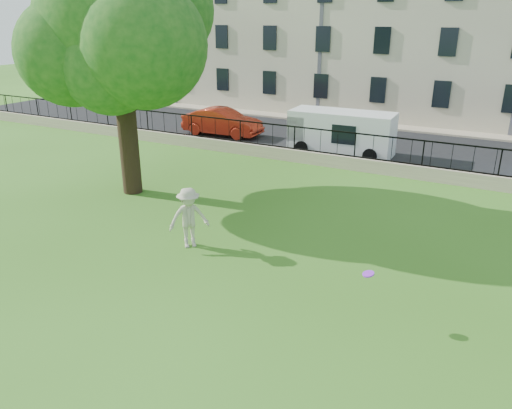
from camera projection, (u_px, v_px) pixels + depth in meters
The scene contains 11 objects.
ground at pixel (211, 286), 13.11m from camera, with size 120.00×120.00×0.00m, color #336518.
retaining_wall at pixel (354, 163), 22.88m from camera, with size 50.00×0.40×0.60m, color gray.
iron_railing at pixel (355, 145), 22.57m from camera, with size 50.00×0.05×1.13m.
street at pixel (380, 147), 26.85m from camera, with size 60.00×9.00×0.01m, color black.
sidewalk at pixel (403, 128), 31.11m from camera, with size 60.00×1.40×0.12m, color gray.
building_row at pixel (433, 11), 33.33m from camera, with size 56.40×10.40×13.80m.
tree at pixel (116, 25), 17.96m from camera, with size 7.87×6.07×9.62m.
man at pixel (189, 218), 15.04m from camera, with size 1.22×0.70×1.89m, color #B6B094.
frisbee at pixel (368, 274), 11.29m from camera, with size 0.27×0.27×0.03m, color #8F27E0.
red_sedan at pixel (222, 122), 29.27m from camera, with size 1.66×4.75×1.57m, color #B32A16.
white_van at pixel (341, 133), 25.22m from camera, with size 5.16×2.01×2.17m, color white.
Camera 1 is at (6.49, -9.55, 6.68)m, focal length 35.00 mm.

